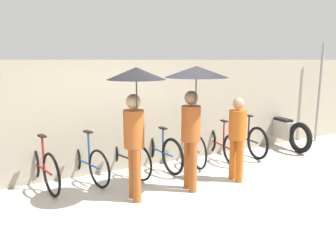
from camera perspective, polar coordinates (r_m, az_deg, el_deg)
ground_plane at (r=5.05m, az=0.03°, el=-14.28°), size 30.00×30.00×0.00m
back_wall at (r=6.56m, az=-8.84°, el=1.70°), size 15.36×0.12×2.20m
parked_bicycle_2 at (r=6.12m, az=-21.26°, el=-6.53°), size 0.49×1.70×0.97m
parked_bicycle_3 at (r=6.26m, az=-14.34°, el=-5.89°), size 0.56×1.66×1.06m
parked_bicycle_4 at (r=6.47m, az=-7.81°, el=-5.04°), size 0.56×1.72×1.06m
parked_bicycle_5 at (r=6.76m, az=-1.74°, el=-4.14°), size 0.44×1.79×1.02m
parked_bicycle_6 at (r=7.12m, az=3.74°, el=-3.38°), size 0.44×1.65×1.11m
parked_bicycle_7 at (r=7.50m, az=8.91°, el=-2.93°), size 0.44×1.66×1.09m
parked_bicycle_8 at (r=8.01m, az=12.96°, el=-1.91°), size 0.44×1.83×1.02m
pedestrian_leading at (r=4.89m, az=-5.72°, el=4.09°), size 0.87×0.87×2.09m
pedestrian_center at (r=5.26m, az=4.60°, el=5.51°), size 1.01×1.01×2.10m
pedestrian_trailing at (r=6.03m, az=11.98°, el=-1.28°), size 0.32×0.32×1.54m
motorcycle at (r=8.89m, az=19.27°, el=-0.79°), size 0.60×2.02×0.94m
awning_pole at (r=9.71m, az=24.85°, el=5.19°), size 0.07×0.07×2.62m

